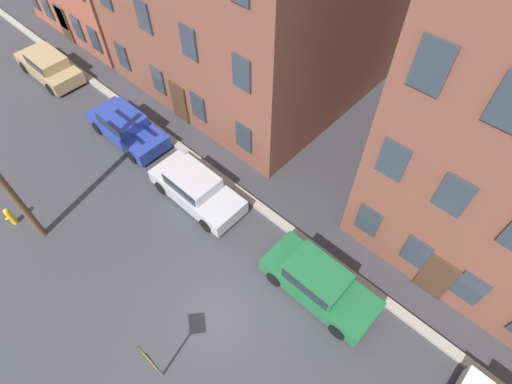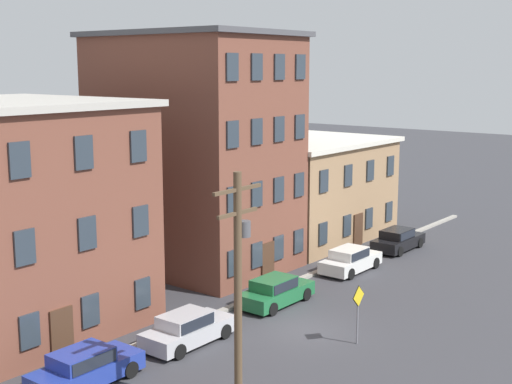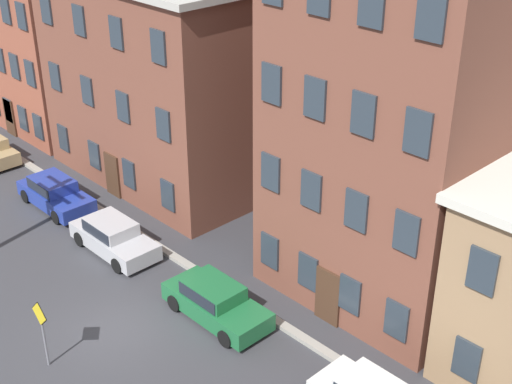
{
  "view_description": "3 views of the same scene",
  "coord_description": "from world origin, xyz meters",
  "px_view_note": "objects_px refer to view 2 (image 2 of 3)",
  "views": [
    {
      "loc": [
        4.52,
        -2.95,
        14.3
      ],
      "look_at": [
        -1.21,
        3.27,
        3.14
      ],
      "focal_mm": 28.0,
      "sensor_mm": 36.0,
      "label": 1
    },
    {
      "loc": [
        -25.78,
        -17.46,
        11.95
      ],
      "look_at": [
        -0.23,
        2.62,
        6.18
      ],
      "focal_mm": 50.0,
      "sensor_mm": 36.0,
      "label": 2
    },
    {
      "loc": [
        18.62,
        -10.7,
        16.51
      ],
      "look_at": [
        1.87,
        5.38,
        4.41
      ],
      "focal_mm": 50.0,
      "sensor_mm": 36.0,
      "label": 3
    }
  ],
  "objects_px": {
    "car_green": "(275,290)",
    "utility_pole": "(239,280)",
    "car_white": "(350,259)",
    "car_silver": "(187,328)",
    "car_blue": "(85,367)",
    "car_black": "(398,239)",
    "caution_sign": "(358,305)"
  },
  "relations": [
    {
      "from": "car_green",
      "to": "caution_sign",
      "type": "distance_m",
      "value": 6.29
    },
    {
      "from": "car_white",
      "to": "utility_pole",
      "type": "distance_m",
      "value": 18.68
    },
    {
      "from": "car_blue",
      "to": "utility_pole",
      "type": "relative_size",
      "value": 0.52
    },
    {
      "from": "car_blue",
      "to": "utility_pole",
      "type": "bearing_deg",
      "value": -70.63
    },
    {
      "from": "car_green",
      "to": "car_silver",
      "type": "bearing_deg",
      "value": -179.06
    },
    {
      "from": "car_black",
      "to": "car_silver",
      "type": "bearing_deg",
      "value": -179.25
    },
    {
      "from": "utility_pole",
      "to": "car_blue",
      "type": "bearing_deg",
      "value": 109.37
    },
    {
      "from": "car_blue",
      "to": "car_green",
      "type": "xyz_separation_m",
      "value": [
        11.89,
        -0.14,
        0.0
      ]
    },
    {
      "from": "car_white",
      "to": "caution_sign",
      "type": "xyz_separation_m",
      "value": [
        -9.41,
        -5.97,
        1.02
      ]
    },
    {
      "from": "car_silver",
      "to": "car_green",
      "type": "bearing_deg",
      "value": 0.94
    },
    {
      "from": "car_green",
      "to": "utility_pole",
      "type": "height_order",
      "value": "utility_pole"
    },
    {
      "from": "car_white",
      "to": "car_black",
      "type": "bearing_deg",
      "value": 0.81
    },
    {
      "from": "car_green",
      "to": "utility_pole",
      "type": "distance_m",
      "value": 12.07
    },
    {
      "from": "car_green",
      "to": "car_white",
      "type": "bearing_deg",
      "value": 0.52
    },
    {
      "from": "car_silver",
      "to": "car_green",
      "type": "relative_size",
      "value": 1.0
    },
    {
      "from": "car_blue",
      "to": "car_black",
      "type": "relative_size",
      "value": 1.0
    },
    {
      "from": "car_blue",
      "to": "car_silver",
      "type": "distance_m",
      "value": 5.34
    },
    {
      "from": "car_white",
      "to": "utility_pole",
      "type": "bearing_deg",
      "value": -161.46
    },
    {
      "from": "car_green",
      "to": "car_blue",
      "type": "bearing_deg",
      "value": 179.31
    },
    {
      "from": "caution_sign",
      "to": "car_black",
      "type": "bearing_deg",
      "value": 21.18
    },
    {
      "from": "car_white",
      "to": "caution_sign",
      "type": "height_order",
      "value": "caution_sign"
    },
    {
      "from": "car_blue",
      "to": "car_green",
      "type": "relative_size",
      "value": 1.0
    },
    {
      "from": "car_green",
      "to": "car_white",
      "type": "relative_size",
      "value": 1.0
    },
    {
      "from": "car_white",
      "to": "utility_pole",
      "type": "xyz_separation_m",
      "value": [
        -17.29,
        -5.8,
        4.04
      ]
    },
    {
      "from": "caution_sign",
      "to": "car_white",
      "type": "bearing_deg",
      "value": 32.38
    },
    {
      "from": "car_black",
      "to": "caution_sign",
      "type": "relative_size",
      "value": 1.66
    },
    {
      "from": "car_blue",
      "to": "caution_sign",
      "type": "xyz_separation_m",
      "value": [
        9.95,
        -6.04,
        1.02
      ]
    },
    {
      "from": "car_silver",
      "to": "car_white",
      "type": "height_order",
      "value": "same"
    },
    {
      "from": "car_silver",
      "to": "car_white",
      "type": "relative_size",
      "value": 1.0
    },
    {
      "from": "car_white",
      "to": "utility_pole",
      "type": "relative_size",
      "value": 0.52
    },
    {
      "from": "caution_sign",
      "to": "car_green",
      "type": "bearing_deg",
      "value": 71.78
    },
    {
      "from": "car_silver",
      "to": "utility_pole",
      "type": "xyz_separation_m",
      "value": [
        -3.27,
        -5.62,
        4.04
      ]
    }
  ]
}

